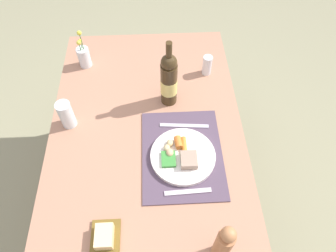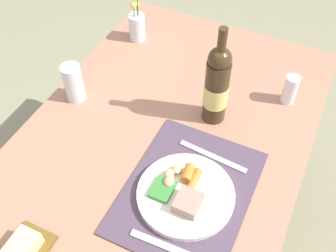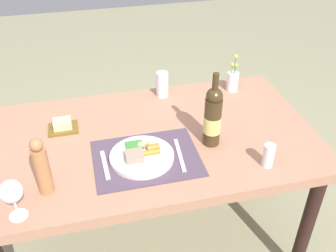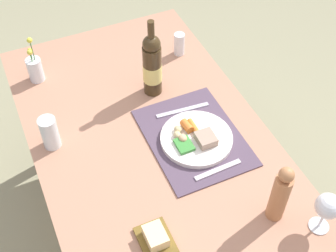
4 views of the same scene
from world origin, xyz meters
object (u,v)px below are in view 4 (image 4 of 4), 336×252
Objects in this scene: dinner_plate at (196,138)px; wine_glass at (328,207)px; dining_table at (153,154)px; knife at (183,110)px; salt_shaker at (179,44)px; fork at (218,170)px; butter_dish at (156,238)px; water_tumbler at (50,134)px; pepper_mill at (280,194)px; wine_bottle at (152,65)px; flower_vase at (35,68)px.

wine_glass reaches higher than dinner_plate.
dining_table is 0.21m from knife.
wine_glass is 0.95m from salt_shaker.
fork and knife have the same top height.
butter_dish is 1.00× the size of water_tumbler.
knife is 2.08× the size of salt_shaker.
wine_bottle is at bearing 10.92° from pepper_mill.
wine_bottle is at bearing 3.80° from fork.
water_tumbler is (0.35, 0.49, 0.05)m from fork.
pepper_mill is at bearing 47.91° from wine_glass.
wine_glass is at bearing -159.10° from knife.
wine_bottle is at bearing -23.35° from dining_table.
flower_vase is at bearing 30.26° from fork.
wine_bottle is (0.15, 0.06, 0.12)m from knife.
dinner_plate is 0.33m from wine_bottle.
water_tumbler is (0.13, 0.33, 0.14)m from dining_table.
dinner_plate is 1.11× the size of pepper_mill.
dining_table is at bearing -111.43° from water_tumbler.
fork is 1.13× the size of wine_glass.
wine_glass is at bearing -134.53° from water_tumbler.
water_tumbler is at bearing 45.47° from wine_glass.
wine_bottle is at bearing 25.79° from knife.
salt_shaker is at bearing -18.10° from dinner_plate.
water_tumbler is at bearing 20.55° from butter_dish.
salt_shaker is (0.48, -0.16, 0.03)m from dinner_plate.
dinner_plate is 0.16m from knife.
knife is 0.63× the size of wine_bottle.
salt_shaker is at bearing -17.74° from knife.
fork reaches higher than dining_table.
wine_bottle reaches higher than butter_dish.
dining_table is 0.53m from pepper_mill.
salt_shaker reaches higher than dining_table.
butter_dish is 0.39× the size of wine_bottle.
wine_glass is at bearing -163.10° from wine_bottle.
fork is at bearing -177.03° from knife.
wine_bottle is at bearing -22.12° from butter_dish.
flower_vase is at bearing -5.03° from water_tumbler.
pepper_mill is 1.82× the size of water_tumbler.
fork is 0.26m from pepper_mill.
wine_bottle is at bearing -122.22° from flower_vase.
knife is 0.21m from wine_bottle.
butter_dish is at bearing 157.88° from wine_bottle.
salt_shaker is (0.94, 0.04, -0.06)m from wine_glass.
salt_shaker is (0.41, -0.30, 0.13)m from dining_table.
wine_glass is at bearing -147.38° from dining_table.
knife is 0.62m from flower_vase.
wine_glass is at bearing -132.09° from pepper_mill.
dinner_plate is at bearing 177.42° from knife.
pepper_mill reaches higher than knife.
dinner_plate is 0.79× the size of wine_bottle.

